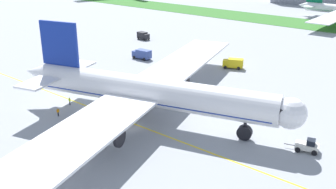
{
  "coord_description": "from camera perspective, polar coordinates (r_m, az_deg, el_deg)",
  "views": [
    {
      "loc": [
        48.28,
        -47.42,
        32.36
      ],
      "look_at": [
        1.11,
        9.83,
        3.95
      ],
      "focal_mm": 41.81,
      "sensor_mm": 36.0,
      "label": 1
    }
  ],
  "objects": [
    {
      "name": "ground_crew_marshaller_front",
      "position": [
        86.81,
        -14.16,
        -0.85
      ],
      "size": [
        0.6,
        0.32,
        1.73
      ],
      "color": "black",
      "rests_on": "ground"
    },
    {
      "name": "ground_crew_wingwalker_starboard",
      "position": [
        81.8,
        -15.76,
        -2.37
      ],
      "size": [
        0.36,
        0.6,
        1.76
      ],
      "color": "black",
      "rests_on": "ground"
    },
    {
      "name": "service_truck_fuel_bowser",
      "position": [
        111.04,
        9.49,
        4.55
      ],
      "size": [
        5.99,
        4.35,
        2.79
      ],
      "color": "yellow",
      "rests_on": "ground"
    },
    {
      "name": "ground_crew_wingwalker_port",
      "position": [
        57.81,
        -17.26,
        -13.02
      ],
      "size": [
        0.51,
        0.38,
        1.58
      ],
      "color": "black",
      "rests_on": "ground"
    },
    {
      "name": "apron_taxi_line",
      "position": [
        75.85,
        -4.75,
        -4.37
      ],
      "size": [
        280.0,
        0.36,
        0.01
      ],
      "primitive_type": "cube",
      "color": "yellow",
      "rests_on": "ground"
    },
    {
      "name": "ground_plane",
      "position": [
        75.01,
        -5.46,
        -4.7
      ],
      "size": [
        600.0,
        600.0,
        0.0
      ],
      "primitive_type": "plane",
      "color": "#9399A0",
      "rests_on": "ground"
    },
    {
      "name": "pushback_tug",
      "position": [
        69.88,
        19.68,
        -7.04
      ],
      "size": [
        5.65,
        3.36,
        2.22
      ],
      "color": "white",
      "rests_on": "ground"
    },
    {
      "name": "airliner_foreground",
      "position": [
        74.67,
        -3.2,
        0.4
      ],
      "size": [
        56.82,
        92.2,
        18.2
      ],
      "color": "white",
      "rests_on": "ground"
    },
    {
      "name": "service_truck_catering_van",
      "position": [
        119.04,
        -3.82,
        5.93
      ],
      "size": [
        6.15,
        3.01,
        2.91
      ],
      "color": "#33478C",
      "rests_on": "ground"
    },
    {
      "name": "service_truck_baggage_loader",
      "position": [
        144.72,
        -3.64,
        8.59
      ],
      "size": [
        4.85,
        2.97,
        2.68
      ],
      "color": "black",
      "rests_on": "ground"
    }
  ]
}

